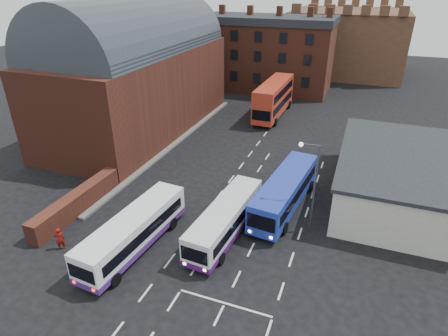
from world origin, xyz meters
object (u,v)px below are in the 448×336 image
(bus_white_outbound, at_px, (134,230))
(bus_blue, at_px, (285,190))
(pedestrian_beige, at_px, (101,254))
(street_lamp, at_px, (312,181))
(bus_red_double, at_px, (274,98))
(bus_white_inbound, at_px, (226,218))
(pedestrian_red, at_px, (60,239))

(bus_white_outbound, bearing_deg, bus_blue, 50.19)
(pedestrian_beige, bearing_deg, street_lamp, -141.77)
(bus_white_outbound, bearing_deg, street_lamp, 34.85)
(bus_blue, height_order, bus_red_double, bus_red_double)
(bus_blue, xyz_separation_m, bus_red_double, (-6.86, 23.24, 0.83))
(bus_white_inbound, xyz_separation_m, bus_blue, (3.37, 5.35, 0.19))
(street_lamp, xyz_separation_m, pedestrian_beige, (-12.66, -8.83, -3.70))
(street_lamp, bearing_deg, pedestrian_red, -152.27)
(bus_white_outbound, bearing_deg, pedestrian_red, -153.81)
(bus_white_outbound, relative_size, street_lamp, 1.39)
(bus_blue, distance_m, pedestrian_beige, 15.40)
(bus_white_inbound, distance_m, bus_red_double, 28.82)
(bus_blue, distance_m, bus_red_double, 24.25)
(bus_white_inbound, height_order, street_lamp, street_lamp)
(bus_red_double, height_order, street_lamp, street_lamp)
(pedestrian_red, height_order, pedestrian_beige, pedestrian_red)
(bus_white_inbound, xyz_separation_m, street_lamp, (5.71, 2.79, 2.92))
(bus_white_outbound, distance_m, bus_blue, 12.84)
(street_lamp, xyz_separation_m, pedestrian_red, (-16.39, -8.61, -3.59))
(bus_white_outbound, bearing_deg, bus_white_inbound, 38.83)
(street_lamp, distance_m, pedestrian_red, 18.86)
(bus_blue, xyz_separation_m, street_lamp, (2.34, -2.57, 2.73))
(bus_blue, height_order, pedestrian_red, bus_blue)
(bus_white_outbound, bearing_deg, pedestrian_beige, -116.47)
(bus_white_inbound, distance_m, street_lamp, 6.99)
(pedestrian_red, bearing_deg, pedestrian_beige, 141.11)
(bus_white_inbound, bearing_deg, bus_red_double, -78.88)
(street_lamp, relative_size, pedestrian_red, 4.15)
(bus_blue, relative_size, bus_red_double, 0.91)
(street_lamp, relative_size, pedestrian_beige, 4.71)
(bus_white_outbound, distance_m, pedestrian_beige, 2.73)
(bus_red_double, relative_size, pedestrian_red, 6.82)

